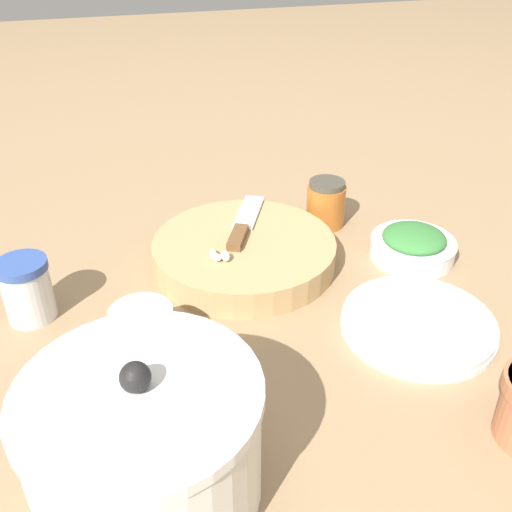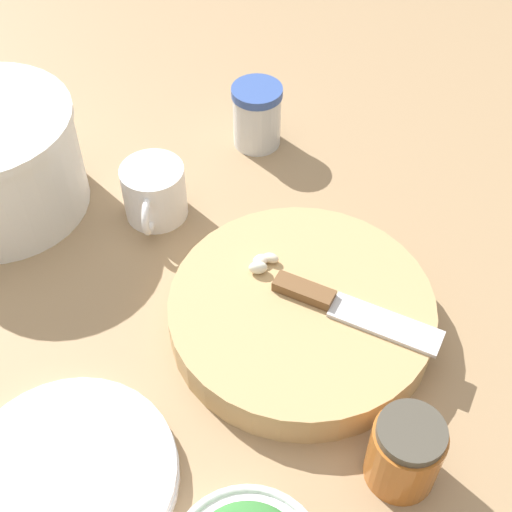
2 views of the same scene
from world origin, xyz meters
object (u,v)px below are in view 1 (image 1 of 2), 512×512
(herb_bowl, at_px, (413,244))
(plate_stack, at_px, (418,324))
(chef_knife, at_px, (244,224))
(coffee_mug, at_px, (145,334))
(honey_jar, at_px, (326,204))
(spice_jar, at_px, (27,289))
(cutting_board, at_px, (243,253))
(garlic_cloves, at_px, (219,256))
(stock_pot, at_px, (145,443))

(herb_bowl, xyz_separation_m, plate_stack, (0.09, 0.17, -0.01))
(chef_knife, relative_size, coffee_mug, 1.66)
(herb_bowl, height_order, honey_jar, honey_jar)
(plate_stack, bearing_deg, spice_jar, -20.38)
(plate_stack, bearing_deg, cutting_board, -51.54)
(garlic_cloves, relative_size, plate_stack, 0.17)
(plate_stack, relative_size, stock_pot, 0.93)
(honey_jar, bearing_deg, coffee_mug, 35.97)
(herb_bowl, relative_size, spice_jar, 1.53)
(garlic_cloves, height_order, herb_bowl, garlic_cloves)
(plate_stack, bearing_deg, chef_knife, -58.64)
(cutting_board, relative_size, herb_bowl, 2.09)
(cutting_board, distance_m, herb_bowl, 0.28)
(spice_jar, xyz_separation_m, stock_pot, (-0.12, 0.33, 0.02))
(cutting_board, xyz_separation_m, chef_knife, (-0.01, -0.05, 0.03))
(spice_jar, height_order, plate_stack, spice_jar)
(stock_pot, bearing_deg, cutting_board, -118.36)
(chef_knife, xyz_separation_m, spice_jar, (0.34, 0.09, -0.00))
(chef_knife, distance_m, coffee_mug, 0.29)
(garlic_cloves, relative_size, coffee_mug, 0.33)
(cutting_board, bearing_deg, herb_bowl, 167.21)
(garlic_cloves, distance_m, plate_stack, 0.30)
(coffee_mug, bearing_deg, honey_jar, -144.03)
(spice_jar, bearing_deg, stock_pot, 109.82)
(coffee_mug, height_order, stock_pot, stock_pot)
(coffee_mug, bearing_deg, spice_jar, -42.73)
(cutting_board, xyz_separation_m, spice_jar, (0.32, 0.04, 0.02))
(cutting_board, relative_size, spice_jar, 3.20)
(coffee_mug, bearing_deg, garlic_cloves, -134.51)
(cutting_board, xyz_separation_m, plate_stack, (-0.18, 0.23, -0.01))
(garlic_cloves, distance_m, honey_jar, 0.26)
(cutting_board, distance_m, chef_knife, 0.05)
(spice_jar, distance_m, plate_stack, 0.54)
(herb_bowl, relative_size, coffee_mug, 1.29)
(coffee_mug, relative_size, honey_jar, 1.28)
(cutting_board, relative_size, stock_pot, 1.30)
(spice_jar, height_order, honey_jar, spice_jar)
(garlic_cloves, xyz_separation_m, herb_bowl, (-0.32, 0.02, -0.03))
(cutting_board, xyz_separation_m, garlic_cloves, (0.05, 0.04, 0.03))
(chef_knife, distance_m, garlic_cloves, 0.11)
(spice_jar, relative_size, stock_pot, 0.41)
(herb_bowl, distance_m, coffee_mug, 0.46)
(stock_pot, bearing_deg, spice_jar, -70.18)
(garlic_cloves, xyz_separation_m, stock_pot, (0.15, 0.33, 0.02))
(coffee_mug, bearing_deg, chef_knife, -131.37)
(chef_knife, bearing_deg, garlic_cloves, -98.49)
(cutting_board, distance_m, honey_jar, 0.20)
(chef_knife, xyz_separation_m, coffee_mug, (0.19, 0.22, -0.01))
(coffee_mug, distance_m, stock_pot, 0.20)
(garlic_cloves, height_order, honey_jar, honey_jar)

